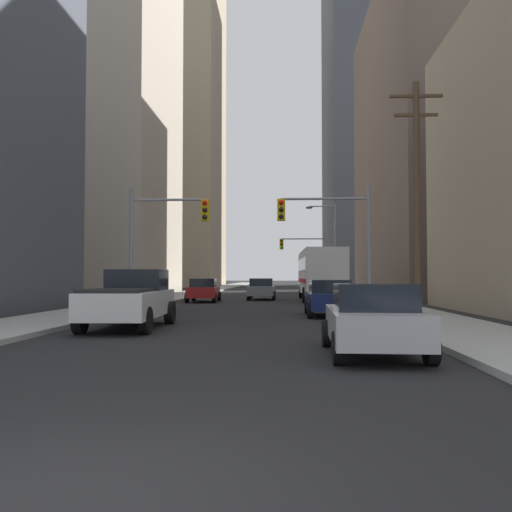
{
  "coord_description": "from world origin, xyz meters",
  "views": [
    {
      "loc": [
        1.62,
        -3.99,
        1.68
      ],
      "look_at": [
        0.0,
        29.6,
        2.91
      ],
      "focal_mm": 38.58,
      "sensor_mm": 36.0,
      "label": 1
    }
  ],
  "objects": [
    {
      "name": "ground_plane",
      "position": [
        0.0,
        0.0,
        0.0
      ],
      "size": [
        400.0,
        400.0,
        0.0
      ],
      "primitive_type": "plane",
      "color": "black"
    },
    {
      "name": "sidewalk_left",
      "position": [
        -6.88,
        50.0,
        0.07
      ],
      "size": [
        3.44,
        160.0,
        0.15
      ],
      "primitive_type": "cube",
      "color": "#9E9E99",
      "rests_on": "ground"
    },
    {
      "name": "sidewalk_right",
      "position": [
        6.88,
        50.0,
        0.07
      ],
      "size": [
        3.44,
        160.0,
        0.15
      ],
      "primitive_type": "cube",
      "color": "#9E9E99",
      "rests_on": "ground"
    },
    {
      "name": "city_bus",
      "position": [
        4.2,
        33.92,
        1.93
      ],
      "size": [
        2.67,
        11.53,
        3.4
      ],
      "color": "silver",
      "rests_on": "ground"
    },
    {
      "name": "pickup_truck_white",
      "position": [
        -3.29,
        13.59,
        0.93
      ],
      "size": [
        2.2,
        5.47,
        1.9
      ],
      "color": "white",
      "rests_on": "ground"
    },
    {
      "name": "sedan_silver",
      "position": [
        3.54,
        7.8,
        0.77
      ],
      "size": [
        1.95,
        4.26,
        1.52
      ],
      "color": "#B7BABF",
      "rests_on": "ground"
    },
    {
      "name": "sedan_navy",
      "position": [
        3.58,
        19.24,
        0.77
      ],
      "size": [
        1.95,
        4.22,
        1.52
      ],
      "color": "#141E4C",
      "rests_on": "ground"
    },
    {
      "name": "sedan_red",
      "position": [
        -3.51,
        31.58,
        0.77
      ],
      "size": [
        1.95,
        4.26,
        1.52
      ],
      "color": "maroon",
      "rests_on": "ground"
    },
    {
      "name": "sedan_grey",
      "position": [
        0.13,
        35.18,
        0.77
      ],
      "size": [
        1.95,
        4.23,
        1.52
      ],
      "color": "slate",
      "rests_on": "ground"
    },
    {
      "name": "traffic_signal_near_left",
      "position": [
        -4.09,
        22.42,
        4.05
      ],
      "size": [
        3.91,
        0.44,
        6.0
      ],
      "color": "gray",
      "rests_on": "ground"
    },
    {
      "name": "traffic_signal_near_right",
      "position": [
        3.83,
        22.42,
        4.07
      ],
      "size": [
        4.47,
        0.44,
        6.0
      ],
      "color": "gray",
      "rests_on": "ground"
    },
    {
      "name": "traffic_signal_far_right",
      "position": [
        3.81,
        50.89,
        4.08
      ],
      "size": [
        4.5,
        0.44,
        6.0
      ],
      "color": "gray",
      "rests_on": "ground"
    },
    {
      "name": "utility_pole_right",
      "position": [
        7.22,
        19.06,
        5.19
      ],
      "size": [
        2.2,
        0.28,
        9.82
      ],
      "color": "brown",
      "rests_on": "ground"
    },
    {
      "name": "street_lamp_right",
      "position": [
        5.47,
        40.27,
        4.54
      ],
      "size": [
        2.44,
        0.32,
        7.5
      ],
      "color": "gray",
      "rests_on": "ground"
    },
    {
      "name": "building_left_mid_office",
      "position": [
        -18.22,
        47.5,
        16.8
      ],
      "size": [
        17.45,
        18.16,
        33.61
      ],
      "primitive_type": "cube",
      "color": "#B7A893",
      "rests_on": "ground"
    },
    {
      "name": "building_left_far_tower",
      "position": [
        -16.84,
        86.7,
        37.05
      ],
      "size": [
        15.86,
        22.12,
        74.1
      ],
      "primitive_type": "cube",
      "color": "tan",
      "rests_on": "ground"
    },
    {
      "name": "building_right_mid_block",
      "position": [
        19.5,
        46.57,
        13.93
      ],
      "size": [
        18.96,
        27.46,
        27.86
      ],
      "primitive_type": "cube",
      "color": "#66564C",
      "rests_on": "ground"
    },
    {
      "name": "building_right_far_highrise",
      "position": [
        16.74,
        89.42,
        28.55
      ],
      "size": [
        14.95,
        24.5,
        57.1
      ],
      "primitive_type": "cube",
      "color": "#4C515B",
      "rests_on": "ground"
    }
  ]
}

